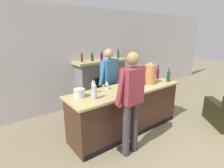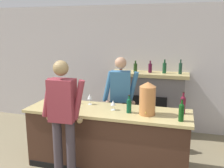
{
  "view_description": "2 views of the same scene",
  "coord_description": "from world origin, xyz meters",
  "views": [
    {
      "loc": [
        -2.42,
        -0.81,
        2.1
      ],
      "look_at": [
        -0.29,
        2.0,
        1.05
      ],
      "focal_mm": 28.0,
      "sensor_mm": 36.0,
      "label": 1
    },
    {
      "loc": [
        1.03,
        -1.84,
        2.2
      ],
      "look_at": [
        -0.14,
        2.25,
        1.29
      ],
      "focal_mm": 40.0,
      "sensor_mm": 36.0,
      "label": 2
    }
  ],
  "objects": [
    {
      "name": "wine_bottle_chardonnay_pale",
      "position": [
        1.05,
        1.56,
        1.11
      ],
      "size": [
        0.07,
        0.07,
        0.31
      ],
      "color": "#0E3F13",
      "rests_on": "bar_counter"
    },
    {
      "name": "copper_dispenser",
      "position": [
        0.56,
        1.71,
        1.22
      ],
      "size": [
        0.25,
        0.28,
        0.5
      ],
      "color": "#B6723E",
      "rests_on": "bar_counter"
    },
    {
      "name": "wine_bottle_cabernet_heavy",
      "position": [
        -0.79,
        1.93,
        1.1
      ],
      "size": [
        0.06,
        0.06,
        0.28
      ],
      "color": "#A2B4B5",
      "rests_on": "bar_counter"
    },
    {
      "name": "ice_bucket_steel",
      "position": [
        -1.1,
        1.9,
        1.05
      ],
      "size": [
        0.21,
        0.21,
        0.16
      ],
      "color": "silver",
      "rests_on": "bar_counter"
    },
    {
      "name": "wine_bottle_rose_blush",
      "position": [
        0.28,
        1.72,
        1.1
      ],
      "size": [
        0.08,
        0.08,
        0.28
      ],
      "color": "#0A4229",
      "rests_on": "bar_counter"
    },
    {
      "name": "bar_counter",
      "position": [
        -0.07,
        1.77,
        0.49
      ],
      "size": [
        2.6,
        0.77,
        0.97
      ],
      "color": "#3E261A",
      "rests_on": "ground_plane"
    },
    {
      "name": "person_bartender",
      "position": [
        -0.04,
        2.46,
        0.96
      ],
      "size": [
        0.65,
        0.36,
        1.74
      ],
      "color": "#4F4439",
      "rests_on": "ground_plane"
    },
    {
      "name": "wine_bottle_burgundy_dark",
      "position": [
        -0.93,
        1.66,
        1.12
      ],
      "size": [
        0.07,
        0.07,
        0.34
      ],
      "color": "#B2ACBE",
      "rests_on": "bar_counter"
    },
    {
      "name": "fireplace_stone",
      "position": [
        0.36,
        3.39,
        0.68
      ],
      "size": [
        1.63,
        0.52,
        1.63
      ],
      "color": "slate",
      "rests_on": "ground_plane"
    },
    {
      "name": "person_customer",
      "position": [
        -0.53,
        1.15,
        1.01
      ],
      "size": [
        0.66,
        0.31,
        1.81
      ],
      "color": "#3B3238",
      "rests_on": "ground_plane"
    },
    {
      "name": "wine_glass_front_right",
      "position": [
        -0.45,
        1.97,
        1.1
      ],
      "size": [
        0.08,
        0.08,
        0.18
      ],
      "color": "silver",
      "rests_on": "bar_counter"
    },
    {
      "name": "wine_bottle_port_short",
      "position": [
        1.07,
        1.89,
        1.12
      ],
      "size": [
        0.08,
        0.08,
        0.34
      ],
      "color": "maroon",
      "rests_on": "bar_counter"
    },
    {
      "name": "potted_plant_corner",
      "position": [
        2.07,
        2.89,
        0.26
      ],
      "size": [
        0.42,
        0.5,
        0.68
      ],
      "color": "olive",
      "rests_on": "ground_plane"
    },
    {
      "name": "wine_glass_mid_counter",
      "position": [
        0.02,
        1.78,
        1.08
      ],
      "size": [
        0.08,
        0.08,
        0.16
      ],
      "color": "silver",
      "rests_on": "bar_counter"
    },
    {
      "name": "wall_back_panel",
      "position": [
        0.0,
        3.65,
        1.38
      ],
      "size": [
        12.0,
        0.07,
        2.75
      ],
      "color": "silver",
      "rests_on": "ground_plane"
    }
  ]
}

